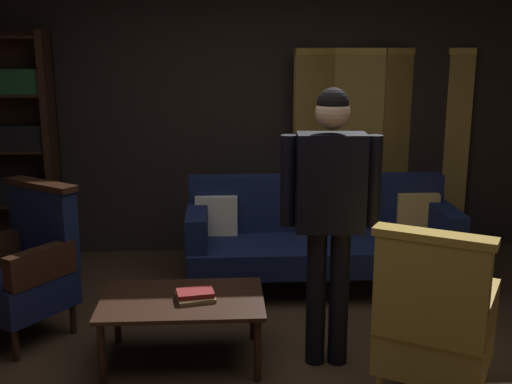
{
  "coord_description": "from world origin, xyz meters",
  "views": [
    {
      "loc": [
        -0.23,
        -3.37,
        1.95
      ],
      "look_at": [
        0.0,
        0.8,
        0.95
      ],
      "focal_mm": 44.05,
      "sensor_mm": 36.0,
      "label": 1
    }
  ],
  "objects": [
    {
      "name": "ground_plane",
      "position": [
        0.0,
        0.0,
        0.0
      ],
      "size": [
        10.0,
        10.0,
        0.0
      ],
      "primitive_type": "plane",
      "color": "#3D2819"
    },
    {
      "name": "back_wall",
      "position": [
        0.0,
        2.45,
        1.4
      ],
      "size": [
        7.2,
        0.1,
        2.8
      ],
      "primitive_type": "cube",
      "color": "black",
      "rests_on": "ground_plane"
    },
    {
      "name": "folding_screen",
      "position": [
        1.24,
        2.35,
        0.99
      ],
      "size": [
        1.7,
        0.36,
        1.9
      ],
      "color": "olive",
      "rests_on": "ground_plane"
    },
    {
      "name": "bookshelf",
      "position": [
        -2.15,
        2.19,
        1.07
      ],
      "size": [
        0.9,
        0.32,
        2.05
      ],
      "color": "black",
      "rests_on": "ground_plane"
    },
    {
      "name": "velvet_couch",
      "position": [
        0.55,
        1.45,
        0.45
      ],
      "size": [
        2.12,
        0.78,
        0.88
      ],
      "color": "black",
      "rests_on": "ground_plane"
    },
    {
      "name": "coffee_table",
      "position": [
        -0.49,
        0.24,
        0.37
      ],
      "size": [
        1.0,
        0.64,
        0.42
      ],
      "color": "black",
      "rests_on": "ground_plane"
    },
    {
      "name": "armchair_gilt_accent",
      "position": [
        0.89,
        -0.34,
        0.49
      ],
      "size": [
        0.79,
        0.79,
        1.04
      ],
      "color": "#B78E33",
      "rests_on": "ground_plane"
    },
    {
      "name": "armchair_wing_left",
      "position": [
        -1.54,
        0.67,
        0.49
      ],
      "size": [
        0.81,
        0.81,
        1.04
      ],
      "color": "black",
      "rests_on": "ground_plane"
    },
    {
      "name": "standing_figure",
      "position": [
        0.4,
        0.18,
        1.03
      ],
      "size": [
        0.59,
        0.25,
        1.7
      ],
      "color": "black",
      "rests_on": "ground_plane"
    },
    {
      "name": "book_tan_leather",
      "position": [
        -0.4,
        0.22,
        0.43
      ],
      "size": [
        0.26,
        0.24,
        0.02
      ],
      "primitive_type": "cube",
      "rotation": [
        0.0,
        0.0,
        0.22
      ],
      "color": "#9E7A47",
      "rests_on": "coffee_table"
    },
    {
      "name": "book_red_leather",
      "position": [
        -0.4,
        0.22,
        0.46
      ],
      "size": [
        0.24,
        0.18,
        0.03
      ],
      "primitive_type": "cube",
      "rotation": [
        0.0,
        0.0,
        0.17
      ],
      "color": "maroon",
      "rests_on": "book_tan_leather"
    }
  ]
}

